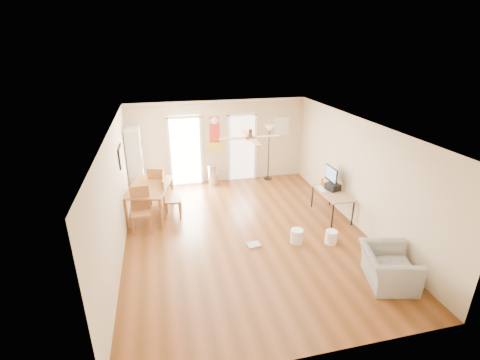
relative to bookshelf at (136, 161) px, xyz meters
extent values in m
plane|color=brown|center=(2.53, -3.06, -1.00)|extent=(7.00, 7.00, 0.00)
cube|color=red|center=(2.41, 0.42, 0.55)|extent=(0.46, 0.03, 1.10)
cube|color=white|center=(4.58, 0.41, 0.70)|extent=(0.50, 0.04, 0.60)
cube|color=black|center=(-0.19, -1.66, 0.70)|extent=(0.04, 0.66, 0.48)
cylinder|color=silver|center=(2.27, 0.14, -0.68)|extent=(0.31, 0.31, 0.64)
cube|color=white|center=(4.73, -2.39, -0.32)|extent=(0.19, 0.43, 0.02)
cube|color=black|center=(4.98, -2.50, -0.25)|extent=(0.36, 0.40, 0.17)
cylinder|color=orange|center=(4.83, -2.18, -0.23)|extent=(0.09, 0.09, 0.21)
cylinder|color=white|center=(3.56, -3.66, -0.83)|extent=(0.36, 0.36, 0.32)
cylinder|color=white|center=(4.30, -3.86, -0.85)|extent=(0.32, 0.32, 0.30)
cube|color=#A5A5A0|center=(2.58, -3.57, -0.98)|extent=(0.32, 0.26, 0.04)
imported|color=gray|center=(4.68, -5.35, -0.66)|extent=(1.13, 1.23, 0.67)
camera|label=1|loc=(0.77, -9.90, 3.24)|focal=25.79mm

